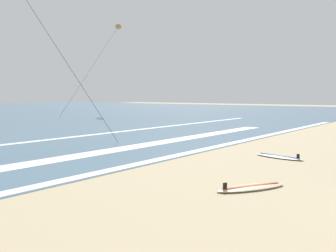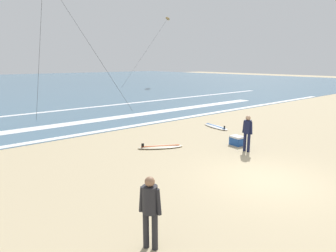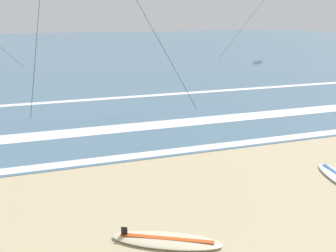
% 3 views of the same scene
% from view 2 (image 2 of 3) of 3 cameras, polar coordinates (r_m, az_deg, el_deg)
% --- Properties ---
extents(ground_plane, '(160.00, 160.00, 0.00)m').
position_cam_2_polar(ground_plane, '(10.54, 18.58, -9.86)').
color(ground_plane, tan).
extents(wave_foam_shoreline, '(49.71, 0.50, 0.01)m').
position_cam_2_polar(wave_foam_shoreline, '(18.05, -7.87, -0.16)').
color(wave_foam_shoreline, white).
rests_on(wave_foam_shoreline, ocean_surface).
extents(wave_foam_mid_break, '(37.99, 1.10, 0.01)m').
position_cam_2_polar(wave_foam_mid_break, '(19.55, -19.82, 0.19)').
color(wave_foam_mid_break, white).
rests_on(wave_foam_mid_break, ocean_surface).
extents(wave_foam_outer_break, '(56.12, 0.53, 0.01)m').
position_cam_2_polar(wave_foam_outer_break, '(24.91, -23.69, 2.34)').
color(wave_foam_outer_break, white).
rests_on(wave_foam_outer_break, ocean_surface).
extents(surfer_mid_group, '(0.33, 0.49, 1.60)m').
position_cam_2_polar(surfer_mid_group, '(6.29, -3.48, -15.17)').
color(surfer_mid_group, '#232328').
rests_on(surfer_mid_group, ground).
extents(surfer_right_near, '(0.32, 0.51, 1.60)m').
position_cam_2_polar(surfer_right_near, '(13.27, 15.04, -0.78)').
color(surfer_right_near, '#141938').
rests_on(surfer_right_near, ground).
extents(surfboard_foreground_flat, '(2.13, 1.53, 0.25)m').
position_cam_2_polar(surfboard_foreground_flat, '(13.60, -1.46, -4.02)').
color(surfboard_foreground_flat, beige).
rests_on(surfboard_foreground_flat, ground).
extents(surfboard_right_spare, '(1.03, 2.18, 0.25)m').
position_cam_2_polar(surfboard_right_spare, '(18.00, 9.18, -0.13)').
color(surfboard_right_spare, silver).
rests_on(surfboard_right_spare, ground).
extents(kite_orange_far_left, '(11.38, 2.95, 11.23)m').
position_cam_2_polar(kite_orange_far_left, '(53.16, -0.12, 19.90)').
color(kite_orange_far_left, orange).
rests_on(kite_orange_far_left, ground).
extents(cooler_box, '(0.52, 0.66, 0.44)m').
position_cam_2_polar(cooler_box, '(14.36, 13.12, -2.73)').
color(cooler_box, '#1E4C9E').
rests_on(cooler_box, ground).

